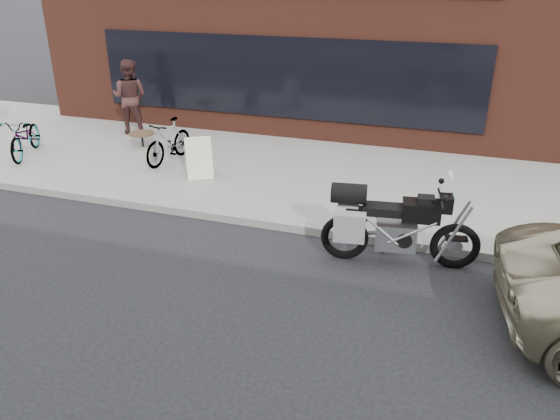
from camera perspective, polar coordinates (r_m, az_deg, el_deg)
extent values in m
plane|color=black|center=(6.47, -8.89, -17.82)|extent=(120.00, 120.00, 0.00)
cube|color=gray|center=(12.20, 6.02, 3.86)|extent=(44.00, 6.00, 0.15)
cube|color=#5A291D|center=(18.82, 5.16, 17.94)|extent=(14.00, 10.00, 4.50)
cube|color=black|center=(14.11, 0.03, 13.66)|extent=(10.00, 0.08, 2.00)
torus|color=black|center=(8.68, 6.75, -2.86)|extent=(0.76, 0.23, 0.75)
torus|color=black|center=(8.77, 17.82, -3.63)|extent=(0.76, 0.23, 0.75)
cube|color=#B7B7BC|center=(8.64, 12.00, -2.64)|extent=(0.66, 0.42, 0.43)
cube|color=black|center=(8.47, 14.53, -0.08)|extent=(0.61, 0.44, 0.29)
cube|color=black|center=(8.45, 10.73, 0.05)|extent=(0.66, 0.40, 0.13)
cube|color=black|center=(8.48, 8.03, -0.31)|extent=(0.37, 0.29, 0.16)
cube|color=black|center=(8.45, 16.91, 0.66)|extent=(0.24, 0.30, 0.25)
cube|color=silver|center=(8.36, 17.67, 2.38)|extent=(0.21, 0.36, 0.38)
cylinder|color=black|center=(8.41, 16.44, 1.19)|extent=(0.15, 0.78, 0.03)
cube|color=#B7B7BC|center=(8.42, 7.18, 0.73)|extent=(0.36, 0.38, 0.03)
cube|color=gray|center=(8.27, 7.26, -1.80)|extent=(0.50, 0.27, 0.45)
cylinder|color=black|center=(8.36, 7.23, 1.72)|extent=(0.58, 0.39, 0.31)
cylinder|color=#B7B7BC|center=(8.82, 9.02, -2.36)|extent=(0.63, 0.18, 0.22)
imported|color=gray|center=(14.24, -25.08, 6.99)|extent=(1.27, 1.89, 0.94)
imported|color=gray|center=(12.73, -11.57, 7.06)|extent=(0.67, 1.67, 0.98)
cube|color=white|center=(11.59, -8.44, 5.32)|extent=(0.61, 0.52, 0.87)
cube|color=white|center=(11.81, -8.57, 5.67)|extent=(0.61, 0.52, 0.87)
cylinder|color=black|center=(14.09, -14.18, 7.07)|extent=(0.05, 0.05, 0.32)
cylinder|color=#503C25|center=(14.04, -14.26, 7.76)|extent=(0.62, 0.62, 0.04)
imported|color=#412422|center=(15.17, -15.41, 11.33)|extent=(1.05, 0.88, 1.94)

